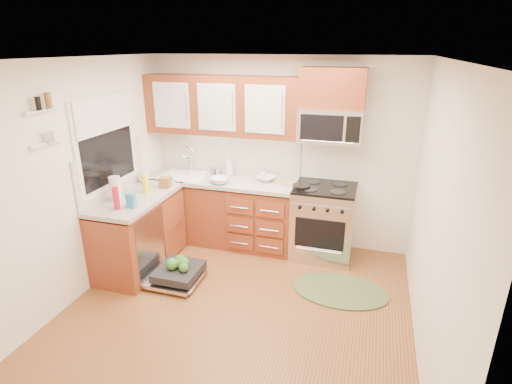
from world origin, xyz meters
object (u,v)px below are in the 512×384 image
(bowl_b, at_px, (219,180))
(rug, at_px, (340,291))
(microwave, at_px, (330,125))
(range, at_px, (323,222))
(cup, at_px, (263,174))
(stock_pot, at_px, (221,172))
(bowl_a, at_px, (266,178))
(upper_cabinets, at_px, (222,105))
(skillet, at_px, (301,186))
(sink, at_px, (185,184))
(paper_towel_roll, at_px, (115,189))
(dishwasher, at_px, (176,274))
(cutting_board, at_px, (287,183))

(bowl_b, bearing_deg, rug, -20.10)
(microwave, height_order, bowl_b, microwave)
(range, height_order, cup, cup)
(stock_pot, distance_m, bowl_a, 0.64)
(upper_cabinets, distance_m, skillet, 1.47)
(sink, bearing_deg, paper_towel_roll, -107.28)
(upper_cabinets, relative_size, rug, 1.92)
(microwave, bearing_deg, skillet, -138.65)
(dishwasher, relative_size, rug, 0.66)
(range, relative_size, stock_pot, 5.35)
(cutting_board, relative_size, bowl_a, 1.08)
(rug, distance_m, bowl_a, 1.71)
(range, bearing_deg, upper_cabinets, 174.11)
(upper_cabinets, xyz_separation_m, sink, (-0.52, -0.16, -1.07))
(microwave, height_order, skillet, microwave)
(upper_cabinets, distance_m, dishwasher, 2.19)
(skillet, height_order, stock_pot, stock_pot)
(rug, xyz_separation_m, stock_pot, (-1.75, 0.91, 0.97))
(stock_pot, bearing_deg, upper_cabinets, 36.92)
(range, relative_size, bowl_a, 3.84)
(sink, distance_m, cup, 1.09)
(bowl_a, bearing_deg, upper_cabinets, 175.95)
(bowl_a, bearing_deg, dishwasher, -121.11)
(sink, bearing_deg, bowl_a, 5.64)
(stock_pot, bearing_deg, skillet, -12.22)
(dishwasher, bearing_deg, cutting_board, 48.85)
(sink, xyz_separation_m, rug, (2.25, -0.78, -0.79))
(upper_cabinets, height_order, skillet, upper_cabinets)
(rug, relative_size, cutting_board, 3.98)
(upper_cabinets, distance_m, bowl_b, 0.97)
(range, relative_size, paper_towel_roll, 3.35)
(cutting_board, height_order, paper_towel_roll, paper_towel_roll)
(cup, bearing_deg, cutting_board, -23.02)
(bowl_b, bearing_deg, upper_cabinets, 100.79)
(rug, height_order, bowl_b, bowl_b)
(range, relative_size, cutting_board, 3.54)
(rug, distance_m, cutting_board, 1.50)
(dishwasher, distance_m, stock_pot, 1.53)
(microwave, xyz_separation_m, sink, (-1.93, -0.13, -0.90))
(dishwasher, xyz_separation_m, cup, (0.67, 1.35, 0.87))
(microwave, xyz_separation_m, skillet, (-0.28, -0.25, -0.73))
(cutting_board, distance_m, cup, 0.41)
(dishwasher, distance_m, bowl_a, 1.67)
(range, xyz_separation_m, rug, (0.32, -0.79, -0.46))
(sink, height_order, rug, sink)
(upper_cabinets, height_order, range, upper_cabinets)
(microwave, xyz_separation_m, rug, (0.32, -0.91, -1.69))
(dishwasher, bearing_deg, range, 36.27)
(range, bearing_deg, bowl_a, 172.71)
(skillet, relative_size, bowl_b, 0.88)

